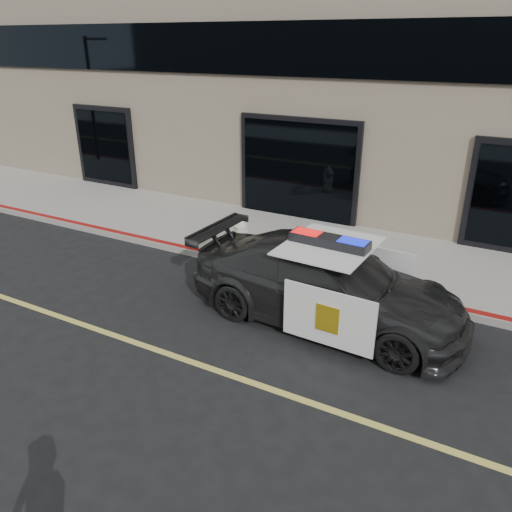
% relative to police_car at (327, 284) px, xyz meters
% --- Properties ---
extents(ground, '(120.00, 120.00, 0.00)m').
position_rel_police_car_xyz_m(ground, '(-1.68, -2.25, -0.74)').
color(ground, black).
rests_on(ground, ground).
extents(sidewalk_n, '(60.00, 3.50, 0.15)m').
position_rel_police_car_xyz_m(sidewalk_n, '(-1.68, 3.00, -0.66)').
color(sidewalk_n, gray).
rests_on(sidewalk_n, ground).
extents(police_car, '(2.57, 5.20, 1.64)m').
position_rel_police_car_xyz_m(police_car, '(0.00, 0.00, 0.00)').
color(police_car, black).
rests_on(police_car, ground).
extents(fire_hydrant, '(0.37, 0.51, 0.81)m').
position_rel_police_car_xyz_m(fire_hydrant, '(-2.81, 1.77, -0.21)').
color(fire_hydrant, white).
rests_on(fire_hydrant, sidewalk_n).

